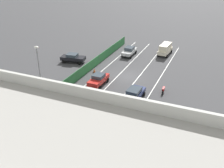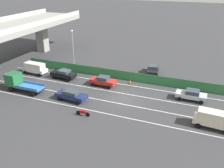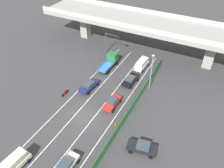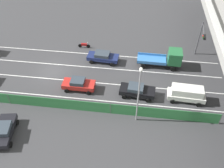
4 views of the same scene
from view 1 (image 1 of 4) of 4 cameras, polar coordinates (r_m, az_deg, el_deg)
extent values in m
plane|color=#38383A|center=(41.52, 3.70, 1.77)|extent=(300.00, 300.00, 0.00)
cube|color=silver|center=(37.70, 9.08, -1.21)|extent=(0.14, 42.01, 0.01)
cube|color=silver|center=(38.48, 4.44, -0.34)|extent=(0.14, 42.01, 0.01)
cube|color=silver|center=(39.51, 0.00, 0.49)|extent=(0.14, 42.01, 0.01)
cube|color=silver|center=(40.77, -4.18, 1.28)|extent=(0.14, 42.01, 0.01)
cube|color=#B2B2AD|center=(21.25, -15.29, 0.12)|extent=(50.64, 0.30, 0.90)
cube|color=#2D753D|center=(41.28, -6.59, 2.74)|extent=(0.06, 38.01, 1.65)
cylinder|color=#4C514C|center=(57.50, 2.80, 9.75)|extent=(0.10, 0.10, 1.65)
cylinder|color=#4C514C|center=(46.46, -2.77, 5.64)|extent=(0.10, 0.10, 1.65)
cylinder|color=#4C514C|center=(36.48, -11.44, -0.96)|extent=(0.10, 0.10, 1.65)
cube|color=black|center=(32.58, -9.35, -4.31)|extent=(2.17, 4.61, 0.67)
cube|color=#333D47|center=(32.45, -9.18, -3.26)|extent=(1.75, 2.04, 0.48)
cylinder|color=black|center=(31.34, -9.58, -6.75)|extent=(0.27, 0.66, 0.64)
cylinder|color=black|center=(32.34, -12.19, -5.87)|extent=(0.27, 0.66, 0.64)
cylinder|color=black|center=(33.41, -6.48, -4.26)|extent=(0.27, 0.66, 0.64)
cylinder|color=black|center=(34.36, -9.02, -3.51)|extent=(0.27, 0.66, 0.64)
cube|color=#B7BABC|center=(50.42, 3.85, 7.23)|extent=(1.78, 4.36, 0.57)
cube|color=#333D47|center=(50.38, 3.93, 7.90)|extent=(1.57, 1.88, 0.57)
cylinder|color=black|center=(48.97, 4.23, 6.08)|extent=(0.22, 0.64, 0.64)
cylinder|color=black|center=(49.54, 2.27, 6.38)|extent=(0.22, 0.64, 0.64)
cylinder|color=black|center=(51.62, 5.33, 7.12)|extent=(0.22, 0.64, 0.64)
cylinder|color=black|center=(52.16, 3.46, 7.39)|extent=(0.22, 0.64, 0.64)
cube|color=silver|center=(28.56, -15.92, -9.99)|extent=(1.94, 4.70, 0.64)
cube|color=silver|center=(28.09, -16.13, -8.65)|extent=(1.70, 3.86, 0.99)
cylinder|color=black|center=(27.46, -16.55, -13.01)|extent=(0.25, 0.65, 0.64)
cylinder|color=black|center=(28.49, -19.22, -11.84)|extent=(0.25, 0.65, 0.64)
cylinder|color=black|center=(29.29, -12.50, -9.68)|extent=(0.25, 0.65, 0.64)
cylinder|color=black|center=(30.25, -15.14, -8.73)|extent=(0.25, 0.65, 0.64)
cube|color=navy|center=(34.41, 4.86, -2.36)|extent=(2.07, 4.72, 0.57)
cube|color=#333D47|center=(34.23, 4.95, -1.50)|extent=(1.70, 2.22, 0.52)
cylinder|color=black|center=(33.08, 5.21, -4.54)|extent=(0.26, 0.65, 0.64)
cylinder|color=black|center=(33.66, 2.40, -3.85)|extent=(0.26, 0.65, 0.64)
cylinder|color=black|center=(35.64, 7.12, -2.21)|extent=(0.26, 0.65, 0.64)
cylinder|color=black|center=(36.19, 4.48, -1.61)|extent=(0.26, 0.65, 0.64)
cube|color=beige|center=(51.68, 11.72, 7.28)|extent=(2.09, 4.70, 0.67)
cube|color=beige|center=(51.42, 11.81, 8.16)|extent=(1.82, 3.86, 1.01)
cylinder|color=black|center=(50.21, 12.12, 6.07)|extent=(0.27, 0.65, 0.64)
cylinder|color=black|center=(50.66, 10.20, 6.43)|extent=(0.27, 0.65, 0.64)
cylinder|color=black|center=(53.06, 13.08, 7.08)|extent=(0.27, 0.65, 0.64)
cylinder|color=black|center=(53.49, 11.25, 7.42)|extent=(0.27, 0.65, 0.64)
cube|color=red|center=(38.38, -3.04, 0.95)|extent=(1.79, 4.25, 0.64)
cube|color=#333D47|center=(38.20, -3.00, 1.80)|extent=(1.56, 1.79, 0.55)
cylinder|color=black|center=(37.08, -2.81, -0.83)|extent=(0.23, 0.64, 0.64)
cylinder|color=black|center=(37.82, -5.19, -0.34)|extent=(0.23, 0.64, 0.64)
cylinder|color=black|center=(39.40, -0.95, 0.93)|extent=(0.23, 0.64, 0.64)
cylinder|color=black|center=(40.10, -3.23, 1.36)|extent=(0.23, 0.64, 0.64)
cube|color=black|center=(27.90, -0.49, -9.95)|extent=(1.77, 6.25, 0.25)
cube|color=#236638|center=(25.69, -2.56, -10.65)|extent=(2.12, 1.90, 1.88)
cube|color=#3875BC|center=(28.55, 0.36, -8.57)|extent=(2.16, 4.24, 0.10)
cube|color=#3875BC|center=(28.11, 2.26, -8.70)|extent=(0.15, 4.21, 0.42)
cube|color=#3875BC|center=(28.78, -1.49, -7.76)|extent=(0.15, 4.21, 0.42)
cylinder|color=black|center=(26.25, -0.33, -13.58)|extent=(0.27, 0.80, 0.80)
cylinder|color=black|center=(26.99, -4.47, -12.37)|extent=(0.27, 0.80, 0.80)
cylinder|color=black|center=(29.36, 3.13, -8.71)|extent=(0.27, 0.80, 0.80)
cylinder|color=black|center=(30.02, -0.63, -7.78)|extent=(0.27, 0.80, 0.80)
cylinder|color=black|center=(36.40, 11.15, -1.92)|extent=(0.12, 0.60, 0.60)
cylinder|color=black|center=(37.59, 11.55, -1.01)|extent=(0.12, 0.60, 0.60)
cube|color=maroon|center=(36.87, 11.39, -1.07)|extent=(0.31, 0.93, 0.36)
cylinder|color=#B2B2B2|center=(36.21, 11.26, -0.98)|extent=(0.60, 0.05, 0.03)
cube|color=black|center=(47.32, -8.65, 5.72)|extent=(4.65, 2.57, 0.62)
cube|color=#333D47|center=(47.18, -8.87, 6.37)|extent=(2.14, 1.92, 0.52)
cylinder|color=black|center=(47.78, -6.54, 5.45)|extent=(0.67, 0.33, 0.64)
cylinder|color=black|center=(46.18, -7.29, 4.65)|extent=(0.67, 0.33, 0.64)
cylinder|color=black|center=(48.83, -9.87, 5.69)|extent=(0.67, 0.33, 0.64)
cylinder|color=black|center=(47.26, -10.71, 4.91)|extent=(0.67, 0.33, 0.64)
cylinder|color=#47474C|center=(21.43, 2.29, -16.20)|extent=(0.18, 0.18, 5.53)
cylinder|color=#47474C|center=(20.58, -2.56, -9.43)|extent=(3.90, 0.41, 0.12)
cube|color=black|center=(21.27, -6.25, -8.24)|extent=(0.98, 0.35, 0.32)
sphere|color=red|center=(21.24, -5.33, -8.25)|extent=(0.20, 0.20, 0.20)
sphere|color=#3B2806|center=(21.38, -6.01, -8.03)|extent=(0.20, 0.20, 0.20)
sphere|color=black|center=(21.52, -6.69, -7.81)|extent=(0.20, 0.20, 0.20)
cylinder|color=gray|center=(33.34, -15.67, 1.45)|extent=(0.16, 0.16, 7.51)
ellipsoid|color=silver|center=(31.95, -16.53, 7.86)|extent=(0.60, 0.36, 0.28)
cone|color=orange|center=(42.81, -3.98, 3.02)|extent=(0.36, 0.36, 0.65)
cube|color=black|center=(42.93, -3.97, 2.64)|extent=(0.47, 0.47, 0.03)
camera|label=2|loc=(49.23, 47.48, 17.96)|focal=38.81mm
camera|label=3|loc=(65.02, -4.55, 36.29)|focal=35.83mm
camera|label=4|loc=(45.67, -40.62, 28.35)|focal=39.95mm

